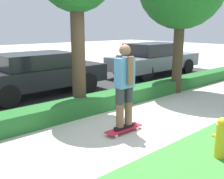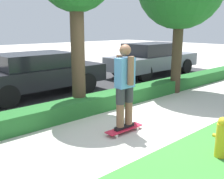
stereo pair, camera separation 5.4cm
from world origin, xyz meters
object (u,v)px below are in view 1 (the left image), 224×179
parked_car_middle (39,73)px  fire_hydrant (221,138)px  skateboard (124,129)px  parked_car_rear (154,58)px  skater_person (125,85)px

parked_car_middle → fire_hydrant: bearing=-88.0°
skateboard → parked_car_rear: size_ratio=0.19×
skateboard → skater_person: size_ratio=0.51×
parked_car_rear → fire_hydrant: parked_car_rear is taller
skateboard → parked_car_middle: 4.21m
skater_person → parked_car_middle: bearing=88.3°
skateboard → fire_hydrant: fire_hydrant is taller
skateboard → fire_hydrant: (0.45, -1.88, 0.29)m
fire_hydrant → skater_person: bearing=103.5°
parked_car_rear → fire_hydrant: (-5.31, -5.90, -0.42)m
parked_car_middle → parked_car_rear: parked_car_rear is taller
skater_person → parked_car_rear: bearing=34.9°
parked_car_rear → fire_hydrant: bearing=-133.6°
skater_person → parked_car_middle: size_ratio=0.40×
skater_person → parked_car_middle: 4.16m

